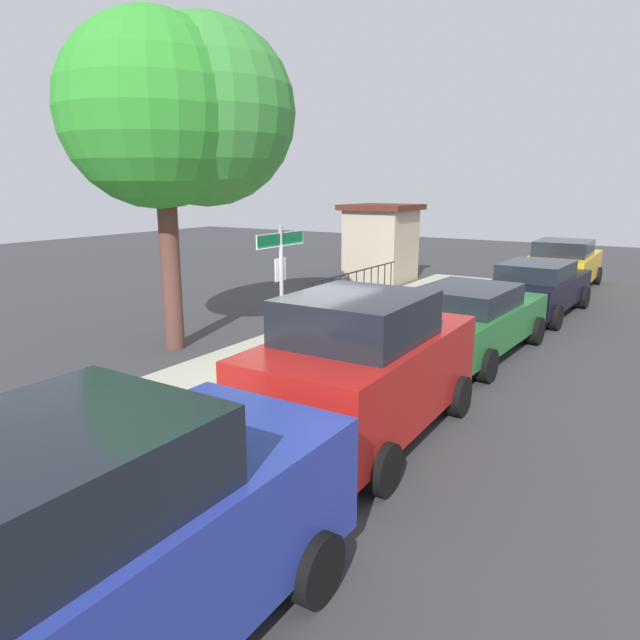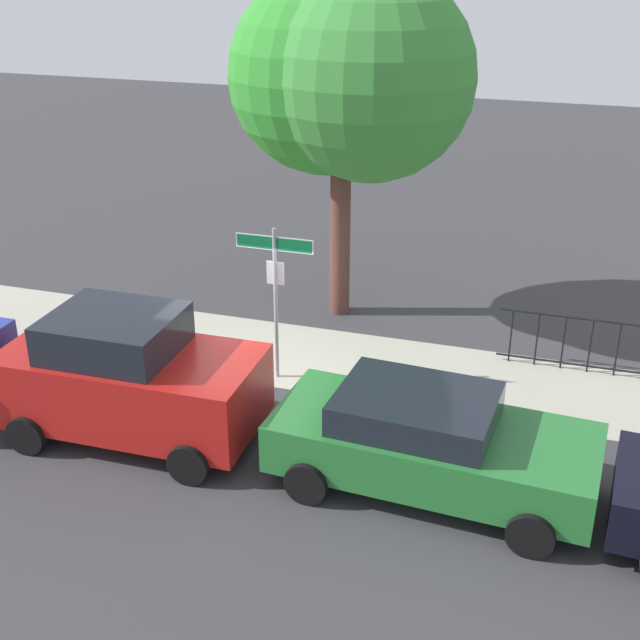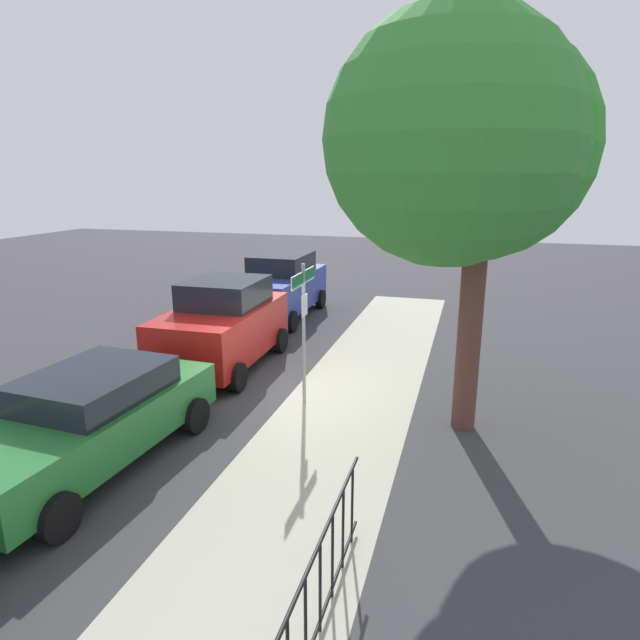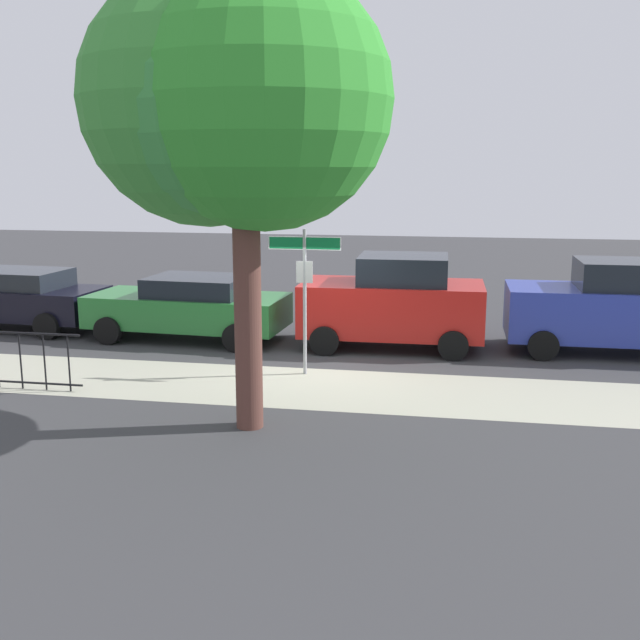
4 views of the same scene
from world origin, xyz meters
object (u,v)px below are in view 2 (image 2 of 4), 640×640
Objects in this scene: shade_tree at (351,77)px; car_red at (130,377)px; street_sign at (275,274)px; car_green at (430,441)px.

shade_tree reaches higher than car_red.
street_sign is 4.31m from car_green.
car_green is (3.27, -2.53, -1.22)m from street_sign.
car_red is 0.86× the size of car_green.
shade_tree reaches higher than car_green.
street_sign is at bearing -100.15° from shade_tree.
shade_tree is 7.36m from car_green.
shade_tree reaches higher than street_sign.
car_red is at bearing -110.65° from shade_tree.
car_green is at bearing -37.73° from street_sign.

